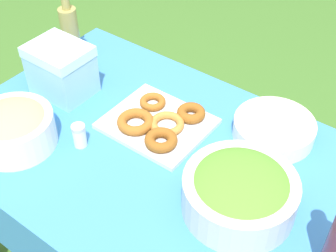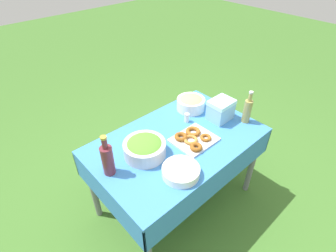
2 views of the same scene
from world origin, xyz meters
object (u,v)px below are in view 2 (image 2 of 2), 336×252
(donut_platter, at_px, (193,139))
(pasta_bowl, at_px, (191,103))
(wine_bottle, at_px, (108,159))
(cooler_box, at_px, (221,110))
(plate_stack, at_px, (181,171))
(olive_oil_bottle, at_px, (247,110))
(salad_bowl, at_px, (145,148))

(donut_platter, bearing_deg, pasta_bowl, -133.84)
(wine_bottle, bearing_deg, cooler_box, 174.11)
(pasta_bowl, bearing_deg, cooler_box, 105.15)
(plate_stack, bearing_deg, olive_oil_bottle, -175.94)
(pasta_bowl, height_order, donut_platter, pasta_bowl)
(donut_platter, distance_m, wine_bottle, 0.67)
(donut_platter, relative_size, olive_oil_bottle, 1.10)
(olive_oil_bottle, bearing_deg, salad_bowl, -16.03)
(cooler_box, bearing_deg, salad_bowl, -6.21)
(salad_bowl, height_order, donut_platter, salad_bowl)
(donut_platter, relative_size, wine_bottle, 1.03)
(plate_stack, bearing_deg, pasta_bowl, -140.93)
(pasta_bowl, height_order, wine_bottle, wine_bottle)
(donut_platter, xyz_separation_m, plate_stack, (0.31, 0.18, 0.01))
(olive_oil_bottle, xyz_separation_m, cooler_box, (0.13, -0.17, -0.02))
(donut_platter, distance_m, plate_stack, 0.36)
(pasta_bowl, bearing_deg, plate_stack, 39.07)
(plate_stack, relative_size, olive_oil_bottle, 0.88)
(pasta_bowl, bearing_deg, salad_bowl, 15.85)
(pasta_bowl, relative_size, plate_stack, 0.99)
(plate_stack, bearing_deg, donut_platter, -149.61)
(olive_oil_bottle, distance_m, wine_bottle, 1.19)
(donut_platter, distance_m, olive_oil_bottle, 0.53)
(pasta_bowl, distance_m, donut_platter, 0.44)
(pasta_bowl, distance_m, cooler_box, 0.28)
(pasta_bowl, xyz_separation_m, plate_stack, (0.62, 0.50, -0.03))
(salad_bowl, relative_size, wine_bottle, 0.98)
(wine_bottle, relative_size, cooler_box, 1.55)
(pasta_bowl, bearing_deg, olive_oil_bottle, 114.62)
(pasta_bowl, xyz_separation_m, cooler_box, (-0.07, 0.27, 0.03))
(salad_bowl, height_order, pasta_bowl, salad_bowl)
(salad_bowl, distance_m, olive_oil_bottle, 0.91)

